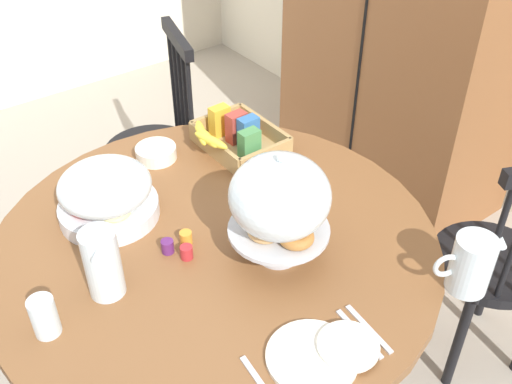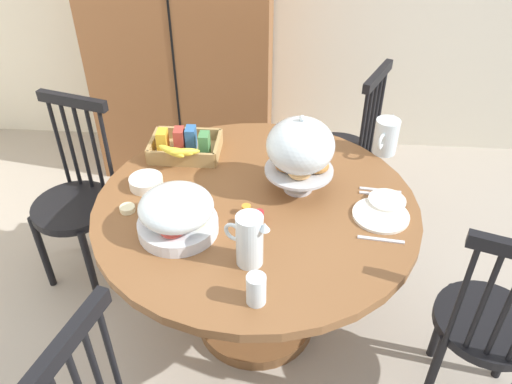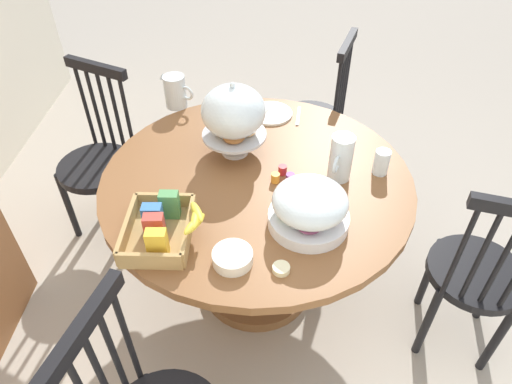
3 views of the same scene
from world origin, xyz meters
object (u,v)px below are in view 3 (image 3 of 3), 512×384
(windsor_chair_by_cabinet, at_px, (477,277))
(milk_pitcher, at_px, (175,93))
(cereal_basket, at_px, (163,227))
(butter_dish, at_px, (281,269))
(dining_table, at_px, (257,210))
(fruit_platter_covered, at_px, (310,207))
(windsor_chair_far_side, at_px, (99,164))
(drinking_glass, at_px, (382,162))
(windsor_chair_facing_door, at_px, (315,120))
(cereal_bowl, at_px, (233,257))
(orange_juice_pitcher, at_px, (341,160))
(china_plate_large, at_px, (270,113))
(china_plate_small, at_px, (254,108))
(pastry_stand_with_dome, at_px, (234,114))

(windsor_chair_by_cabinet, height_order, milk_pitcher, windsor_chair_by_cabinet)
(cereal_basket, bearing_deg, butter_dish, -109.46)
(dining_table, relative_size, fruit_platter_covered, 4.35)
(windsor_chair_far_side, xyz_separation_m, drinking_glass, (-0.39, -1.37, 0.34))
(windsor_chair_facing_door, bearing_deg, cereal_bowl, 163.74)
(windsor_chair_far_side, xyz_separation_m, orange_juice_pitcher, (-0.42, -1.19, 0.38))
(china_plate_large, height_order, drinking_glass, drinking_glass)
(windsor_chair_by_cabinet, height_order, windsor_chair_facing_door, same)
(fruit_platter_covered, bearing_deg, orange_juice_pitcher, -26.93)
(china_plate_small, distance_m, drinking_glass, 0.73)
(dining_table, relative_size, milk_pitcher, 7.16)
(fruit_platter_covered, height_order, drinking_glass, fruit_platter_covered)
(dining_table, bearing_deg, china_plate_small, 3.20)
(pastry_stand_with_dome, xyz_separation_m, china_plate_small, (0.36, -0.07, -0.18))
(windsor_chair_facing_door, relative_size, cereal_bowl, 6.96)
(windsor_chair_by_cabinet, bearing_deg, pastry_stand_with_dome, 66.44)
(fruit_platter_covered, height_order, orange_juice_pitcher, orange_juice_pitcher)
(windsor_chair_facing_door, height_order, china_plate_large, windsor_chair_facing_door)
(fruit_platter_covered, distance_m, orange_juice_pitcher, 0.31)
(milk_pitcher, xyz_separation_m, china_plate_small, (-0.04, -0.39, -0.06))
(windsor_chair_facing_door, xyz_separation_m, drinking_glass, (-0.85, -0.19, 0.34))
(orange_juice_pitcher, distance_m, butter_dish, 0.57)
(pastry_stand_with_dome, bearing_deg, fruit_platter_covered, -145.86)
(butter_dish, bearing_deg, dining_table, 10.86)
(dining_table, height_order, drinking_glass, drinking_glass)
(cereal_bowl, distance_m, butter_dish, 0.17)
(butter_dish, bearing_deg, cereal_basket, 70.54)
(cereal_basket, bearing_deg, fruit_platter_covered, -81.83)
(milk_pitcher, relative_size, china_plate_small, 1.22)
(windsor_chair_by_cabinet, relative_size, cereal_bowl, 6.96)
(drinking_glass, bearing_deg, fruit_platter_covered, 134.69)
(windsor_chair_far_side, height_order, orange_juice_pitcher, windsor_chair_far_side)
(milk_pitcher, bearing_deg, dining_table, -142.88)
(dining_table, xyz_separation_m, windsor_chair_facing_door, (0.90, -0.33, -0.09))
(windsor_chair_facing_door, xyz_separation_m, china_plate_small, (-0.37, 0.36, 0.30))
(cereal_bowl, bearing_deg, china_plate_small, -2.32)
(fruit_platter_covered, bearing_deg, china_plate_large, 10.67)
(dining_table, distance_m, drinking_glass, 0.58)
(windsor_chair_far_side, height_order, cereal_bowl, windsor_chair_far_side)
(orange_juice_pitcher, bearing_deg, milk_pitcher, 53.96)
(windsor_chair_facing_door, relative_size, drinking_glass, 8.86)
(windsor_chair_facing_door, xyz_separation_m, china_plate_large, (-0.41, 0.27, 0.29))
(dining_table, xyz_separation_m, china_plate_large, (0.49, -0.05, 0.20))
(fruit_platter_covered, distance_m, china_plate_small, 0.83)
(cereal_basket, bearing_deg, cereal_bowl, -114.03)
(windsor_chair_by_cabinet, height_order, drinking_glass, windsor_chair_by_cabinet)
(pastry_stand_with_dome, bearing_deg, drinking_glass, -101.58)
(dining_table, relative_size, windsor_chair_far_side, 1.34)
(pastry_stand_with_dome, height_order, fruit_platter_covered, pastry_stand_with_dome)
(butter_dish, bearing_deg, windsor_chair_facing_door, -9.43)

